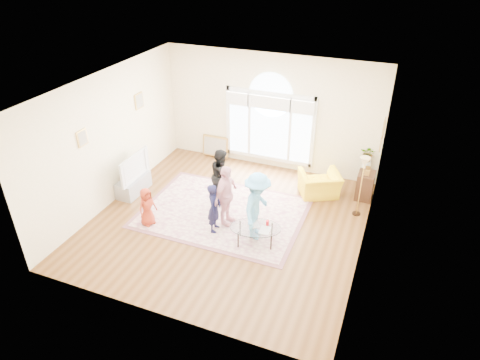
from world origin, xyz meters
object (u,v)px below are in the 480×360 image
at_px(area_rug, 223,212).
at_px(armchair, 319,184).
at_px(tv_console, 134,185).
at_px(coffee_table, 255,228).
at_px(television, 131,166).

xyz_separation_m(area_rug, armchair, (1.95, 1.64, 0.30)).
xyz_separation_m(tv_console, coffee_table, (3.61, -0.82, 0.19)).
relative_size(television, coffee_table, 0.94).
relative_size(television, armchair, 1.20).
relative_size(tv_console, television, 0.86).
bearing_deg(coffee_table, armchair, 55.63).
bearing_deg(armchair, television, -7.87).
bearing_deg(television, area_rug, -0.51).
xyz_separation_m(area_rug, tv_console, (-2.50, 0.02, 0.20)).
relative_size(tv_console, armchair, 1.04).
height_order(tv_console, armchair, armchair).
relative_size(coffee_table, armchair, 1.28).
height_order(coffee_table, armchair, armchair).
height_order(tv_console, coffee_table, coffee_table).
relative_size(area_rug, tv_console, 3.60).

